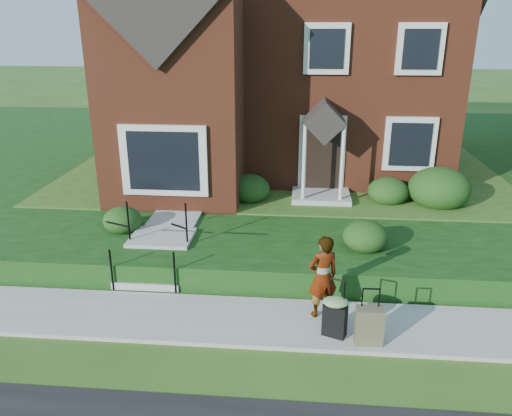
# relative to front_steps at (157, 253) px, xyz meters

# --- Properties ---
(ground) EXTENTS (120.00, 120.00, 0.00)m
(ground) POSITION_rel_front_steps_xyz_m (2.50, -1.84, -0.47)
(ground) COLOR #2D5119
(ground) RESTS_ON ground
(sidewalk) EXTENTS (60.00, 1.60, 0.08)m
(sidewalk) POSITION_rel_front_steps_xyz_m (2.50, -1.84, -0.43)
(sidewalk) COLOR #9E9B93
(sidewalk) RESTS_ON ground
(terrace) EXTENTS (44.00, 20.00, 0.60)m
(terrace) POSITION_rel_front_steps_xyz_m (6.50, 9.06, -0.17)
(terrace) COLOR #12370F
(terrace) RESTS_ON ground
(walkway) EXTENTS (1.20, 6.00, 0.06)m
(walkway) POSITION_rel_front_steps_xyz_m (0.00, 3.16, 0.16)
(walkway) COLOR #9E9B93
(walkway) RESTS_ON terrace
(main_house) EXTENTS (10.40, 10.20, 9.40)m
(main_house) POSITION_rel_front_steps_xyz_m (2.29, 7.76, 4.79)
(main_house) COLOR brown
(main_house) RESTS_ON terrace
(front_steps) EXTENTS (1.40, 2.02, 1.50)m
(front_steps) POSITION_rel_front_steps_xyz_m (0.00, 0.00, 0.00)
(front_steps) COLOR #9E9B93
(front_steps) RESTS_ON ground
(foundation_shrubs) EXTENTS (9.88, 4.35, 1.15)m
(foundation_shrubs) POSITION_rel_front_steps_xyz_m (3.10, 2.98, 0.61)
(foundation_shrubs) COLOR #173710
(foundation_shrubs) RESTS_ON terrace
(woman) EXTENTS (0.69, 0.58, 1.60)m
(woman) POSITION_rel_front_steps_xyz_m (3.56, -1.57, 0.40)
(woman) COLOR #999999
(woman) RESTS_ON sidewalk
(suitcase_black) EXTENTS (0.54, 0.50, 1.06)m
(suitcase_black) POSITION_rel_front_steps_xyz_m (3.76, -2.21, 0.02)
(suitcase_black) COLOR black
(suitcase_black) RESTS_ON sidewalk
(suitcase_olive) EXTENTS (0.47, 0.27, 1.01)m
(suitcase_olive) POSITION_rel_front_steps_xyz_m (4.32, -2.38, -0.06)
(suitcase_olive) COLOR brown
(suitcase_olive) RESTS_ON sidewalk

